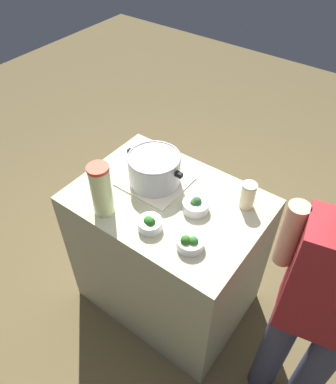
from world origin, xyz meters
The scene contains 10 objects.
ground_plane centered at (0.00, 0.00, 0.00)m, with size 8.00×8.00×0.00m, color brown.
counter_slab centered at (0.00, 0.00, 0.47)m, with size 1.00×0.72×0.94m, color #AFAD8A.
dish_cloth centered at (-0.14, 0.06, 0.94)m, with size 0.34×0.31×0.01m, color beige.
cooking_pot centered at (-0.14, 0.06, 1.03)m, with size 0.35×0.28×0.17m.
lemonade_pitcher centered at (-0.21, -0.26, 1.08)m, with size 0.11×0.11×0.29m.
mason_jar centered at (0.35, 0.20, 1.01)m, with size 0.08×0.08×0.15m.
broccoli_bowl_front centered at (0.16, 0.02, 0.97)m, with size 0.14×0.14×0.08m.
broccoli_bowl_center centered at (0.05, -0.21, 0.97)m, with size 0.12×0.12×0.08m.
broccoli_bowl_back centered at (0.27, -0.19, 0.97)m, with size 0.13×0.13×0.08m.
person_cook centered at (0.87, -0.13, 0.88)m, with size 0.50×0.27×1.60m.
Camera 1 is at (0.82, -1.11, 2.31)m, focal length 35.02 mm.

